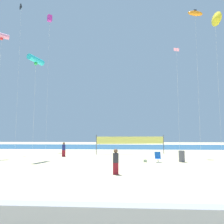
% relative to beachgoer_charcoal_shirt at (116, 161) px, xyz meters
% --- Properties ---
extents(ground_plane, '(120.00, 120.00, 0.00)m').
position_rel_beachgoer_charcoal_shirt_xyz_m(ground_plane, '(-1.64, 1.81, -0.82)').
color(ground_plane, beige).
extents(ocean_band, '(120.00, 20.00, 0.01)m').
position_rel_beachgoer_charcoal_shirt_xyz_m(ocean_band, '(-1.64, 33.40, -0.81)').
color(ocean_band, '#28608C').
rests_on(ocean_band, ground).
extents(boardwalk_ledge, '(28.00, 0.44, 0.76)m').
position_rel_beachgoer_charcoal_shirt_xyz_m(boardwalk_ledge, '(-1.64, -8.38, -0.44)').
color(boardwalk_ledge, '#A8A8AD').
rests_on(boardwalk_ledge, ground).
extents(beachgoer_charcoal_shirt, '(0.35, 0.35, 1.53)m').
position_rel_beachgoer_charcoal_shirt_xyz_m(beachgoer_charcoal_shirt, '(0.00, 0.00, 0.00)').
color(beachgoer_charcoal_shirt, maroon).
rests_on(beachgoer_charcoal_shirt, ground).
extents(beachgoer_navy_shirt, '(0.36, 0.36, 1.58)m').
position_rel_beachgoer_charcoal_shirt_xyz_m(beachgoer_navy_shirt, '(-6.29, 10.80, 0.03)').
color(beachgoer_navy_shirt, maroon).
rests_on(beachgoer_navy_shirt, ground).
extents(folding_beach_chair, '(0.52, 0.65, 0.89)m').
position_rel_beachgoer_charcoal_shirt_xyz_m(folding_beach_chair, '(3.40, 6.43, -0.35)').
color(folding_beach_chair, '#1959B2').
rests_on(folding_beach_chair, ground).
extents(trash_barrel, '(0.53, 0.53, 0.99)m').
position_rel_beachgoer_charcoal_shirt_xyz_m(trash_barrel, '(5.51, 6.63, -0.32)').
color(trash_barrel, '#595960').
rests_on(trash_barrel, ground).
extents(volleyball_net, '(8.58, 2.10, 2.40)m').
position_rel_beachgoer_charcoal_shirt_xyz_m(volleyball_net, '(1.19, 14.76, 0.83)').
color(volleyball_net, '#4C4C51').
rests_on(volleyball_net, ground).
extents(beach_handbag, '(0.28, 0.14, 0.23)m').
position_rel_beachgoer_charcoal_shirt_xyz_m(beach_handbag, '(2.28, 6.26, -0.70)').
color(beach_handbag, '#99B28C').
rests_on(beach_handbag, ground).
extents(kite_cyan_tube, '(1.10, 2.18, 10.29)m').
position_rel_beachgoer_charcoal_shirt_xyz_m(kite_cyan_tube, '(-8.51, 7.74, 9.15)').
color(kite_cyan_tube, silver).
rests_on(kite_cyan_tube, ground).
extents(kite_black_delta, '(0.80, 0.86, 21.49)m').
position_rel_beachgoer_charcoal_shirt_xyz_m(kite_black_delta, '(-14.58, 16.09, 20.07)').
color(kite_black_delta, silver).
rests_on(kite_black_delta, ground).
extents(kite_yellow_delta, '(0.90, 1.61, 15.91)m').
position_rel_beachgoer_charcoal_shirt_xyz_m(kite_yellow_delta, '(10.48, 10.31, 14.29)').
color(kite_yellow_delta, silver).
rests_on(kite_yellow_delta, ground).
extents(kite_pink_tube, '(1.49, 1.48, 14.14)m').
position_rel_beachgoer_charcoal_shirt_xyz_m(kite_pink_tube, '(-13.74, 10.17, 13.00)').
color(kite_pink_tube, silver).
rests_on(kite_pink_tube, ground).
extents(kite_magenta_box, '(0.88, 0.88, 22.12)m').
position_rel_beachgoer_charcoal_shirt_xyz_m(kite_magenta_box, '(-11.91, 20.52, 20.72)').
color(kite_magenta_box, silver).
rests_on(kite_magenta_box, ground).
extents(kite_pink_diamond, '(0.83, 0.82, 12.38)m').
position_rel_beachgoer_charcoal_shirt_xyz_m(kite_pink_diamond, '(6.49, 11.45, 11.21)').
color(kite_pink_diamond, silver).
rests_on(kite_pink_diamond, ground).
extents(kite_orange_inflatable, '(1.66, 0.86, 15.56)m').
position_rel_beachgoer_charcoal_shirt_xyz_m(kite_orange_inflatable, '(7.95, 9.01, 14.25)').
color(kite_orange_inflatable, silver).
rests_on(kite_orange_inflatable, ground).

